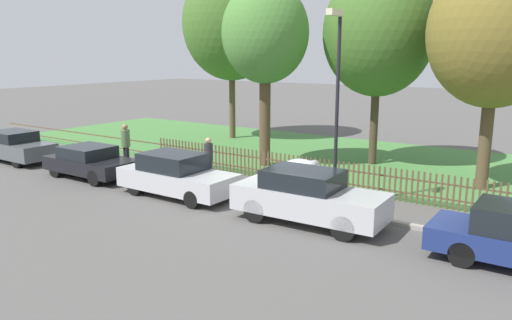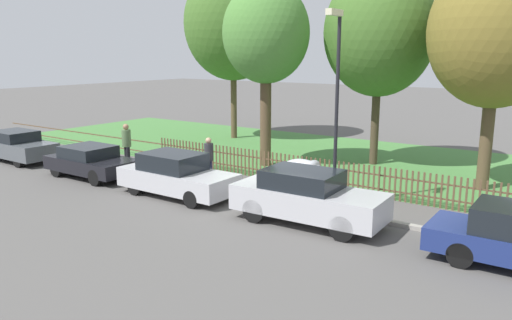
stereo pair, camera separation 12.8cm
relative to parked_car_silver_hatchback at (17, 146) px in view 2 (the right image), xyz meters
name	(u,v)px [view 2 (the right image)]	position (x,y,z in m)	size (l,w,h in m)	color
ground_plane	(266,201)	(12.63, 1.18, -0.69)	(120.00, 120.00, 0.00)	#565451
kerb_stone	(268,199)	(12.63, 1.28, -0.63)	(38.90, 0.20, 0.12)	#9E998E
grass_strip	(362,160)	(12.63, 8.94, -0.68)	(38.90, 10.59, 0.01)	#477F3D
park_fence	(304,171)	(12.63, 3.66, -0.15)	(38.90, 0.05, 1.07)	brown
parked_car_silver_hatchback	(17,146)	(0.00, 0.00, 0.00)	(3.98, 1.64, 1.35)	#51565B
parked_car_black_saloon	(91,161)	(5.21, 0.01, -0.06)	(3.81, 1.76, 1.22)	black
parked_car_navy_estate	(176,175)	(9.79, -0.03, 0.03)	(4.19, 1.68, 1.46)	#BCBCC1
parked_car_red_compact	(307,197)	(14.77, 0.03, 0.09)	(4.38, 1.81, 1.53)	#BCBCC1
covered_motorcycle	(304,172)	(13.01, 2.93, 0.00)	(1.86, 0.81, 1.14)	black
tree_nearest_kerb	(233,24)	(4.11, 10.57, 5.64)	(5.37, 5.37, 9.43)	brown
tree_behind_motorcycle	(266,34)	(9.59, 5.64, 4.80)	(3.59, 3.59, 7.62)	brown
tree_mid_park	(380,33)	(13.32, 8.52, 4.88)	(4.60, 4.60, 8.23)	#473828
tree_far_left	(497,32)	(18.06, 6.88, 4.74)	(4.50, 4.50, 8.05)	brown
pedestrian_near_fence	(209,157)	(9.44, 2.07, 0.26)	(0.41, 0.41, 1.68)	#2D3351
pedestrian_by_lamp	(127,143)	(5.05, 1.94, 0.36)	(0.50, 0.50, 1.86)	black
street_lamp	(336,87)	(14.65, 1.86, 3.04)	(0.20, 0.79, 5.96)	black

